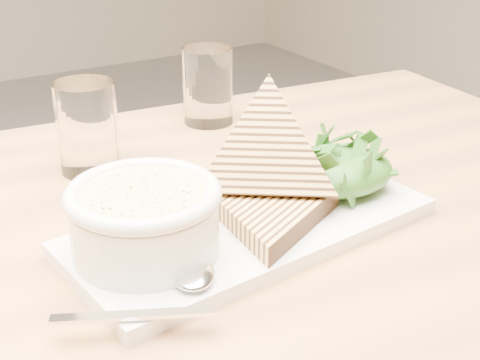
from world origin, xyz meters
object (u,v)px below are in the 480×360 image
soup_bowl (145,227)px  glass_far (208,86)px  table_top (179,262)px  platter (251,227)px  glass_near (88,128)px

soup_bowl → glass_far: glass_far is taller
table_top → soup_bowl: 0.08m
table_top → platter: bearing=-15.1°
glass_far → glass_near: bearing=-160.0°
glass_far → table_top: bearing=-124.0°
table_top → glass_near: bearing=92.5°
table_top → glass_near: 0.22m
platter → glass_far: glass_far is taller
soup_bowl → glass_far: bearing=52.8°
platter → glass_far: bearing=68.3°
soup_bowl → table_top: bearing=28.2°
table_top → glass_near: (-0.01, 0.21, 0.07)m
soup_bowl → glass_near: bearing=82.2°
glass_near → platter: bearing=-70.8°
table_top → platter: (0.07, -0.02, 0.03)m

